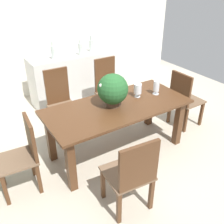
{
  "coord_description": "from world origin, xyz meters",
  "views": [
    {
      "loc": [
        -1.69,
        -2.55,
        2.38
      ],
      "look_at": [
        -0.01,
        0.08,
        0.6
      ],
      "focal_mm": 40.46,
      "sensor_mm": 36.0,
      "label": 1
    }
  ],
  "objects_px": {
    "chair_far_right": "(108,86)",
    "chair_far_left": "(60,99)",
    "kitchen_counter": "(79,76)",
    "dining_table": "(117,114)",
    "crystal_vase_left": "(138,89)",
    "wine_glass": "(138,85)",
    "chair_foot_end": "(183,97)",
    "wine_bottle_clear": "(91,46)",
    "flower_centerpiece": "(113,90)",
    "wine_bottle_tall": "(80,49)",
    "chair_near_left": "(132,173)",
    "chair_head_end": "(24,153)",
    "wine_bottle_green": "(53,52)",
    "crystal_vase_center_near": "(156,87)"
  },
  "relations": [
    {
      "from": "chair_far_right",
      "to": "chair_far_left",
      "type": "distance_m",
      "value": 0.9
    },
    {
      "from": "kitchen_counter",
      "to": "dining_table",
      "type": "bearing_deg",
      "value": -99.88
    },
    {
      "from": "crystal_vase_left",
      "to": "wine_glass",
      "type": "distance_m",
      "value": 0.18
    },
    {
      "from": "chair_foot_end",
      "to": "chair_far_left",
      "type": "bearing_deg",
      "value": 59.96
    },
    {
      "from": "wine_glass",
      "to": "kitchen_counter",
      "type": "distance_m",
      "value": 1.74
    },
    {
      "from": "wine_bottle_clear",
      "to": "crystal_vase_left",
      "type": "bearing_deg",
      "value": -96.79
    },
    {
      "from": "flower_centerpiece",
      "to": "chair_far_left",
      "type": "bearing_deg",
      "value": 111.84
    },
    {
      "from": "flower_centerpiece",
      "to": "wine_glass",
      "type": "xyz_separation_m",
      "value": [
        0.57,
        0.17,
        -0.12
      ]
    },
    {
      "from": "flower_centerpiece",
      "to": "wine_bottle_tall",
      "type": "distance_m",
      "value": 1.73
    },
    {
      "from": "chair_near_left",
      "to": "chair_head_end",
      "type": "height_order",
      "value": "chair_near_left"
    },
    {
      "from": "flower_centerpiece",
      "to": "wine_bottle_green",
      "type": "xyz_separation_m",
      "value": [
        -0.14,
        1.73,
        0.09
      ]
    },
    {
      "from": "chair_foot_end",
      "to": "chair_far_left",
      "type": "distance_m",
      "value": 2.01
    },
    {
      "from": "chair_head_end",
      "to": "crystal_vase_left",
      "type": "relative_size",
      "value": 4.7
    },
    {
      "from": "chair_head_end",
      "to": "wine_bottle_clear",
      "type": "xyz_separation_m",
      "value": [
        1.91,
        1.83,
        0.56
      ]
    },
    {
      "from": "dining_table",
      "to": "chair_far_right",
      "type": "bearing_deg",
      "value": 65.37
    },
    {
      "from": "dining_table",
      "to": "chair_near_left",
      "type": "distance_m",
      "value": 1.08
    },
    {
      "from": "wine_bottle_clear",
      "to": "wine_bottle_green",
      "type": "relative_size",
      "value": 0.97
    },
    {
      "from": "chair_far_left",
      "to": "crystal_vase_center_near",
      "type": "relative_size",
      "value": 4.97
    },
    {
      "from": "chair_far_right",
      "to": "kitchen_counter",
      "type": "xyz_separation_m",
      "value": [
        -0.12,
        0.91,
        -0.09
      ]
    },
    {
      "from": "wine_bottle_clear",
      "to": "chair_far_right",
      "type": "bearing_deg",
      "value": -99.87
    },
    {
      "from": "chair_far_left",
      "to": "wine_glass",
      "type": "bearing_deg",
      "value": -37.82
    },
    {
      "from": "chair_far_left",
      "to": "flower_centerpiece",
      "type": "distance_m",
      "value": 1.12
    },
    {
      "from": "chair_foot_end",
      "to": "chair_near_left",
      "type": "bearing_deg",
      "value": 118.04
    },
    {
      "from": "wine_glass",
      "to": "chair_foot_end",
      "type": "bearing_deg",
      "value": -13.89
    },
    {
      "from": "chair_far_right",
      "to": "chair_foot_end",
      "type": "bearing_deg",
      "value": -48.38
    },
    {
      "from": "wine_bottle_clear",
      "to": "flower_centerpiece",
      "type": "bearing_deg",
      "value": -110.12
    },
    {
      "from": "chair_near_left",
      "to": "wine_glass",
      "type": "bearing_deg",
      "value": -124.13
    },
    {
      "from": "flower_centerpiece",
      "to": "crystal_vase_left",
      "type": "distance_m",
      "value": 0.47
    },
    {
      "from": "chair_far_right",
      "to": "wine_bottle_tall",
      "type": "relative_size",
      "value": 3.72
    },
    {
      "from": "chair_far_left",
      "to": "wine_bottle_green",
      "type": "distance_m",
      "value": 0.97
    },
    {
      "from": "dining_table",
      "to": "chair_far_right",
      "type": "relative_size",
      "value": 1.87
    },
    {
      "from": "chair_head_end",
      "to": "wine_bottle_tall",
      "type": "height_order",
      "value": "wine_bottle_tall"
    },
    {
      "from": "crystal_vase_center_near",
      "to": "wine_bottle_green",
      "type": "distance_m",
      "value": 1.98
    },
    {
      "from": "chair_far_left",
      "to": "crystal_vase_left",
      "type": "xyz_separation_m",
      "value": [
        0.83,
        -0.91,
        0.32
      ]
    },
    {
      "from": "chair_near_left",
      "to": "kitchen_counter",
      "type": "xyz_separation_m",
      "value": [
        0.79,
        2.86,
        -0.06
      ]
    },
    {
      "from": "flower_centerpiece",
      "to": "wine_bottle_tall",
      "type": "bearing_deg",
      "value": 77.74
    },
    {
      "from": "chair_head_end",
      "to": "flower_centerpiece",
      "type": "relative_size",
      "value": 2.08
    },
    {
      "from": "chair_far_left",
      "to": "dining_table",
      "type": "bearing_deg",
      "value": -63.85
    },
    {
      "from": "crystal_vase_center_near",
      "to": "wine_bottle_clear",
      "type": "bearing_deg",
      "value": 92.35
    },
    {
      "from": "dining_table",
      "to": "crystal_vase_center_near",
      "type": "distance_m",
      "value": 0.72
    },
    {
      "from": "dining_table",
      "to": "wine_glass",
      "type": "relative_size",
      "value": 12.55
    },
    {
      "from": "crystal_vase_center_near",
      "to": "wine_bottle_clear",
      "type": "height_order",
      "value": "wine_bottle_clear"
    },
    {
      "from": "chair_head_end",
      "to": "crystal_vase_center_near",
      "type": "bearing_deg",
      "value": 94.26
    },
    {
      "from": "chair_foot_end",
      "to": "crystal_vase_left",
      "type": "relative_size",
      "value": 4.84
    },
    {
      "from": "dining_table",
      "to": "flower_centerpiece",
      "type": "relative_size",
      "value": 4.4
    },
    {
      "from": "chair_head_end",
      "to": "wine_bottle_green",
      "type": "relative_size",
      "value": 3.05
    },
    {
      "from": "wine_bottle_tall",
      "to": "crystal_vase_left",
      "type": "bearing_deg",
      "value": -87.12
    },
    {
      "from": "chair_foot_end",
      "to": "chair_far_right",
      "type": "bearing_deg",
      "value": 40.29
    },
    {
      "from": "flower_centerpiece",
      "to": "crystal_vase_center_near",
      "type": "relative_size",
      "value": 2.15
    },
    {
      "from": "wine_bottle_clear",
      "to": "wine_bottle_tall",
      "type": "bearing_deg",
      "value": -159.17
    }
  ]
}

